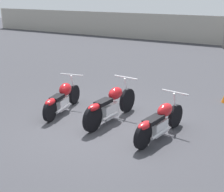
{
  "coord_description": "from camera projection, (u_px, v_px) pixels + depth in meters",
  "views": [
    {
      "loc": [
        3.86,
        -6.03,
        3.19
      ],
      "look_at": [
        0.0,
        0.53,
        0.65
      ],
      "focal_mm": 50.0,
      "sensor_mm": 36.0,
      "label": 1
    }
  ],
  "objects": [
    {
      "name": "motorcycle_slot_2",
      "position": [
        160.0,
        121.0,
        7.07
      ],
      "size": [
        0.7,
        2.02,
        0.95
      ],
      "rotation": [
        0.0,
        0.0,
        -0.14
      ],
      "color": "black",
      "rests_on": "ground_plane"
    },
    {
      "name": "motorcycle_slot_1",
      "position": [
        111.0,
        105.0,
        7.97
      ],
      "size": [
        0.72,
        2.25,
        1.03
      ],
      "rotation": [
        0.0,
        0.0,
        -0.06
      ],
      "color": "black",
      "rests_on": "ground_plane"
    },
    {
      "name": "ground_plane",
      "position": [
        101.0,
        126.0,
        7.79
      ],
      "size": [
        60.0,
        60.0,
        0.0
      ],
      "primitive_type": "plane",
      "color": "#38383D"
    },
    {
      "name": "motorcycle_slot_0",
      "position": [
        62.0,
        98.0,
        8.61
      ],
      "size": [
        0.76,
        1.99,
        0.94
      ],
      "rotation": [
        0.0,
        0.0,
        0.2
      ],
      "color": "black",
      "rests_on": "ground_plane"
    }
  ]
}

